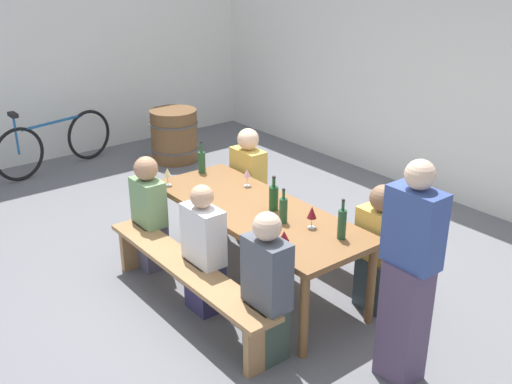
% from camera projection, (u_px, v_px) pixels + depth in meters
% --- Properties ---
extents(ground_plane, '(24.00, 24.00, 0.00)m').
position_uv_depth(ground_plane, '(256.00, 284.00, 5.42)').
color(ground_plane, slate).
extents(back_wall, '(14.00, 0.20, 3.20)m').
position_uv_depth(back_wall, '(478.00, 66.00, 6.59)').
color(back_wall, silver).
rests_on(back_wall, ground).
extents(side_wall, '(0.20, 6.63, 3.20)m').
position_uv_depth(side_wall, '(47.00, 43.00, 8.14)').
color(side_wall, silver).
rests_on(side_wall, ground).
extents(tasting_table, '(2.20, 0.84, 0.75)m').
position_uv_depth(tasting_table, '(256.00, 216.00, 5.16)').
color(tasting_table, brown).
rests_on(tasting_table, ground).
extents(bench_near, '(2.10, 0.30, 0.45)m').
position_uv_depth(bench_near, '(187.00, 274.00, 4.87)').
color(bench_near, '#9E7247').
rests_on(bench_near, ground).
extents(bench_far, '(2.10, 0.30, 0.45)m').
position_uv_depth(bench_far, '(315.00, 227.00, 5.69)').
color(bench_far, '#9E7247').
rests_on(bench_far, ground).
extents(wine_bottle_0, '(0.08, 0.08, 0.30)m').
position_uv_depth(wine_bottle_0, '(274.00, 197.00, 5.06)').
color(wine_bottle_0, '#194723').
rests_on(wine_bottle_0, tasting_table).
extents(wine_bottle_1, '(0.07, 0.07, 0.29)m').
position_uv_depth(wine_bottle_1, '(283.00, 210.00, 4.83)').
color(wine_bottle_1, '#234C2D').
rests_on(wine_bottle_1, tasting_table).
extents(wine_bottle_2, '(0.07, 0.07, 0.33)m').
position_uv_depth(wine_bottle_2, '(342.00, 224.00, 4.56)').
color(wine_bottle_2, '#234C2D').
rests_on(wine_bottle_2, tasting_table).
extents(wine_bottle_3, '(0.07, 0.07, 0.32)m').
position_uv_depth(wine_bottle_3, '(202.00, 161.00, 5.89)').
color(wine_bottle_3, '#234C2D').
rests_on(wine_bottle_3, tasting_table).
extents(wine_glass_0, '(0.07, 0.07, 0.17)m').
position_uv_depth(wine_glass_0, '(167.00, 173.00, 5.57)').
color(wine_glass_0, silver).
rests_on(wine_glass_0, tasting_table).
extents(wine_glass_1, '(0.07, 0.07, 0.17)m').
position_uv_depth(wine_glass_1, '(247.00, 174.00, 5.56)').
color(wine_glass_1, silver).
rests_on(wine_glass_1, tasting_table).
extents(wine_glass_2, '(0.08, 0.08, 0.18)m').
position_uv_depth(wine_glass_2, '(312.00, 213.00, 4.73)').
color(wine_glass_2, silver).
rests_on(wine_glass_2, tasting_table).
extents(wine_glass_3, '(0.08, 0.08, 0.16)m').
position_uv_depth(wine_glass_3, '(284.00, 237.00, 4.38)').
color(wine_glass_3, silver).
rests_on(wine_glass_3, tasting_table).
extents(seated_guest_near_0, '(0.35, 0.24, 1.10)m').
position_uv_depth(seated_guest_near_0, '(149.00, 215.00, 5.52)').
color(seated_guest_near_0, '#544F65').
rests_on(seated_guest_near_0, ground).
extents(seated_guest_near_1, '(0.38, 0.24, 1.12)m').
position_uv_depth(seated_guest_near_1, '(204.00, 253.00, 4.87)').
color(seated_guest_near_1, '#332E55').
rests_on(seated_guest_near_1, ground).
extents(seated_guest_near_2, '(0.36, 0.24, 1.17)m').
position_uv_depth(seated_guest_near_2, '(267.00, 291.00, 4.27)').
color(seated_guest_near_2, '#38463C').
rests_on(seated_guest_near_2, ground).
extents(seated_guest_far_0, '(0.38, 0.24, 1.15)m').
position_uv_depth(seated_guest_far_0, '(248.00, 185.00, 6.15)').
color(seated_guest_far_0, '#36475A').
rests_on(seated_guest_far_0, ground).
extents(seated_guest_far_1, '(0.38, 0.24, 1.10)m').
position_uv_depth(seated_guest_far_1, '(379.00, 250.00, 4.89)').
color(seated_guest_far_1, '#37474B').
rests_on(seated_guest_far_1, ground).
extents(standing_host, '(0.37, 0.24, 1.63)m').
position_uv_depth(standing_host, '(408.00, 279.00, 3.97)').
color(standing_host, '#53425E').
rests_on(standing_host, ground).
extents(wine_barrel, '(0.68, 0.68, 0.73)m').
position_uv_depth(wine_barrel, '(174.00, 135.00, 8.39)').
color(wine_barrel, brown).
rests_on(wine_barrel, ground).
extents(parked_bicycle_0, '(0.46, 1.75, 0.90)m').
position_uv_depth(parked_bicycle_0, '(55.00, 143.00, 8.04)').
color(parked_bicycle_0, black).
rests_on(parked_bicycle_0, ground).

